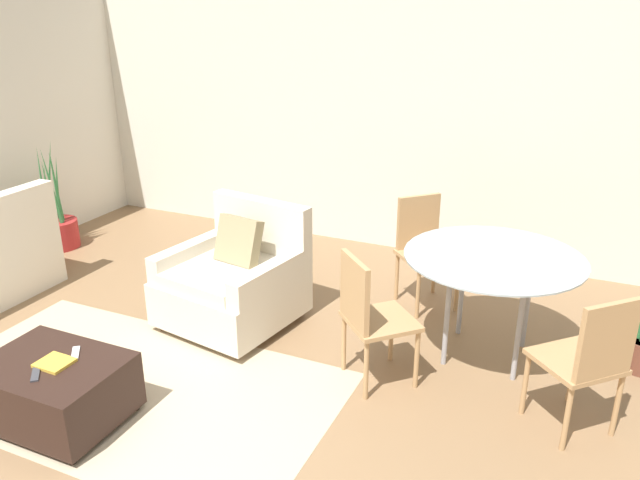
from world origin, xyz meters
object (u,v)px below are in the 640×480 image
at_px(book_stack, 55,363).
at_px(tv_remote_secondary, 75,354).
at_px(ottoman, 55,388).
at_px(dining_table, 493,266).
at_px(dining_chair_near_right, 589,357).
at_px(armchair, 235,281).
at_px(dining_chair_far_left, 423,243).
at_px(tv_remote_primary, 36,374).
at_px(potted_plant, 57,225).
at_px(dining_chair_near_left, 369,312).

xyz_separation_m(book_stack, tv_remote_secondary, (0.03, 0.13, -0.00)).
relative_size(ottoman, dining_table, 0.68).
bearing_deg(tv_remote_secondary, dining_chair_near_right, 19.85).
bearing_deg(armchair, tv_remote_secondary, -100.86).
bearing_deg(dining_chair_far_left, tv_remote_secondary, -122.78).
xyz_separation_m(tv_remote_primary, dining_chair_far_left, (1.54, 2.59, 0.12)).
relative_size(potted_plant, dining_chair_near_left, 1.21).
height_order(armchair, book_stack, armchair).
distance_m(armchair, dining_chair_near_right, 2.58).
bearing_deg(dining_chair_near_left, tv_remote_secondary, -145.90).
bearing_deg(armchair, dining_chair_near_right, -8.30).
distance_m(ottoman, dining_table, 2.90).
distance_m(potted_plant, dining_chair_near_left, 3.87).
bearing_deg(book_stack, dining_table, 39.54).
xyz_separation_m(book_stack, dining_chair_near_right, (2.84, 1.15, 0.11)).
relative_size(tv_remote_secondary, dining_chair_far_left, 0.17).
relative_size(dining_table, dining_chair_near_right, 1.35).
bearing_deg(dining_chair_far_left, ottoman, -122.49).
bearing_deg(potted_plant, dining_chair_near_left, -14.86).
bearing_deg(ottoman, tv_remote_primary, -78.49).
xyz_separation_m(tv_remote_secondary, dining_table, (2.15, 1.67, 0.29)).
distance_m(armchair, tv_remote_primary, 1.68).
bearing_deg(tv_remote_secondary, dining_chair_near_left, 34.10).
height_order(tv_remote_secondary, dining_chair_far_left, dining_chair_far_left).
relative_size(dining_chair_near_right, dining_chair_far_left, 1.00).
relative_size(potted_plant, dining_table, 0.90).
distance_m(tv_remote_secondary, dining_chair_far_left, 2.77).
xyz_separation_m(tv_remote_secondary, dining_chair_near_right, (2.81, 1.01, 0.12)).
bearing_deg(ottoman, armchair, 77.61).
relative_size(armchair, book_stack, 5.42).
relative_size(ottoman, book_stack, 4.24).
height_order(potted_plant, dining_chair_far_left, potted_plant).
relative_size(book_stack, dining_chair_near_right, 0.22).
distance_m(tv_remote_secondary, dining_chair_near_left, 1.81).
distance_m(ottoman, dining_chair_near_right, 3.11).
bearing_deg(tv_remote_secondary, tv_remote_primary, -98.91).
xyz_separation_m(armchair, dining_chair_near_left, (1.23, -0.37, 0.17)).
height_order(book_stack, dining_chair_near_right, dining_chair_near_right).
bearing_deg(potted_plant, dining_chair_near_right, -11.10).
height_order(ottoman, potted_plant, potted_plant).
xyz_separation_m(dining_chair_near_right, dining_chair_far_left, (-1.31, 1.31, 0.00)).
bearing_deg(tv_remote_secondary, book_stack, -102.87).
bearing_deg(dining_chair_near_right, book_stack, -158.01).
height_order(dining_table, dining_chair_near_left, dining_chair_near_left).
distance_m(tv_remote_secondary, dining_chair_near_right, 2.99).
distance_m(dining_chair_near_left, dining_chair_near_right, 1.31).
xyz_separation_m(armchair, ottoman, (-0.33, -1.52, -0.13)).
distance_m(tv_remote_secondary, dining_table, 2.74).
bearing_deg(dining_table, book_stack, -140.46).
bearing_deg(tv_remote_primary, tv_remote_secondary, 81.09).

